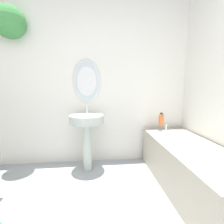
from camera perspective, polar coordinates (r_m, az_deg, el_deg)
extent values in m
cube|color=silver|center=(2.44, -6.56, 10.21)|extent=(2.92, 0.06, 2.40)
ellipsoid|color=silver|center=(2.39, -8.88, 10.61)|extent=(0.38, 0.02, 0.61)
ellipsoid|color=silver|center=(2.39, -8.89, 10.61)|extent=(0.34, 0.01, 0.57)
cylinder|color=#9E6042|center=(2.67, -32.61, 26.93)|extent=(0.18, 0.18, 0.10)
sphere|color=#3D8442|center=(2.64, -32.43, 25.12)|extent=(0.39, 0.39, 0.39)
cylinder|color=#B2BCB2|center=(2.29, -8.66, -11.94)|extent=(0.12, 0.12, 0.66)
cylinder|color=#B2BCB2|center=(2.18, -8.90, -2.45)|extent=(0.45, 0.45, 0.11)
cylinder|color=silver|center=(2.29, -8.80, 0.70)|extent=(0.02, 0.02, 0.10)
cube|color=#B2A893|center=(2.09, 26.06, -17.33)|extent=(0.63, 1.56, 0.50)
cube|color=#B2BCB2|center=(2.00, 26.52, -11.38)|extent=(0.53, 1.46, 0.04)
cylinder|color=silver|center=(2.56, 18.46, -5.22)|extent=(0.04, 0.04, 0.08)
cylinder|color=#DB6633|center=(2.47, 16.89, -2.69)|extent=(0.07, 0.07, 0.17)
cylinder|color=black|center=(2.46, 16.99, -0.52)|extent=(0.04, 0.04, 0.02)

